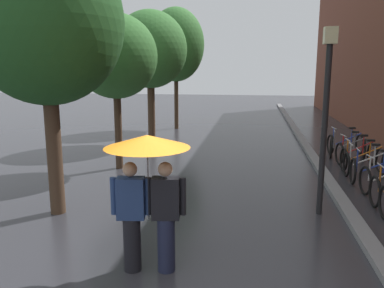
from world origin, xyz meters
TOP-DOWN VIEW (x-y plane):
  - kerb_strip at (3.20, 10.00)m, footprint 0.30×36.00m
  - street_tree_0 at (-2.78, 2.52)m, footprint 3.00×3.00m
  - street_tree_1 at (-2.77, 6.26)m, footprint 2.40×2.40m
  - street_tree_2 at (-2.84, 10.34)m, footprint 2.87×2.87m
  - street_tree_3 at (-2.62, 14.30)m, footprint 2.75×2.75m
  - parked_bicycle_3 at (4.29, 5.58)m, footprint 1.12×0.76m
  - parked_bicycle_4 at (4.30, 6.35)m, footprint 1.08×0.70m
  - parked_bicycle_5 at (4.35, 6.99)m, footprint 1.12×0.77m
  - parked_bicycle_6 at (4.39, 7.84)m, footprint 1.17×0.85m
  - parked_bicycle_7 at (4.29, 8.57)m, footprint 1.17×0.85m
  - parked_bicycle_8 at (4.40, 9.38)m, footprint 1.17×0.84m
  - couple_under_umbrella at (-0.27, 0.54)m, footprint 1.23×1.23m
  - street_lamp_post at (2.60, 3.31)m, footprint 0.24×0.24m

SIDE VIEW (x-z plane):
  - kerb_strip at x=3.20m, z-range 0.00..0.12m
  - parked_bicycle_3 at x=4.29m, z-range -0.10..0.86m
  - parked_bicycle_4 at x=4.30m, z-range -0.10..0.86m
  - parked_bicycle_5 at x=4.35m, z-range -0.10..0.86m
  - parked_bicycle_6 at x=4.39m, z-range -0.10..0.86m
  - parked_bicycle_7 at x=4.29m, z-range -0.10..0.86m
  - parked_bicycle_8 at x=4.40m, z-range -0.10..0.86m
  - couple_under_umbrella at x=-0.27m, z-range 0.40..2.44m
  - street_lamp_post at x=2.60m, z-range 0.35..4.09m
  - street_tree_1 at x=-2.77m, z-range 1.03..5.55m
  - street_tree_2 at x=-2.84m, z-range 1.08..6.27m
  - street_tree_0 at x=-2.78m, z-range 1.10..6.55m
  - street_tree_3 at x=-2.62m, z-range 1.15..7.01m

